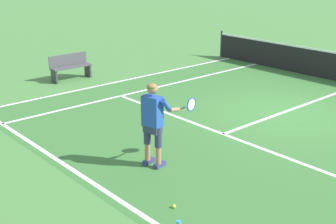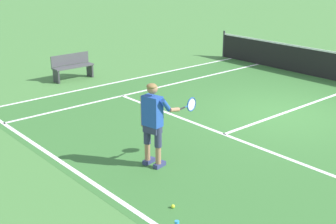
% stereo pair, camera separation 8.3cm
% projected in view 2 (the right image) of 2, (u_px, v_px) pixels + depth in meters
% --- Properties ---
extents(ground_plane, '(80.00, 80.00, 0.00)m').
position_uv_depth(ground_plane, '(283.00, 113.00, 12.26)').
color(ground_plane, '#477F3D').
extents(court_inner_surface, '(10.98, 10.45, 0.00)m').
position_uv_depth(court_inner_surface, '(261.00, 121.00, 11.69)').
color(court_inner_surface, '#387033').
rests_on(court_inner_surface, ground).
extents(line_baseline, '(10.98, 0.10, 0.01)m').
position_uv_depth(line_baseline, '(91.00, 181.00, 8.59)').
color(line_baseline, white).
rests_on(line_baseline, ground).
extents(line_service, '(8.23, 0.10, 0.01)m').
position_uv_depth(line_service, '(224.00, 134.00, 10.84)').
color(line_service, white).
rests_on(line_service, ground).
extents(line_centre_service, '(0.10, 6.40, 0.01)m').
position_uv_depth(line_centre_service, '(302.00, 106.00, 12.81)').
color(line_centre_service, white).
rests_on(line_centre_service, ground).
extents(line_singles_left, '(0.10, 10.05, 0.01)m').
position_uv_depth(line_singles_left, '(158.00, 87.00, 14.64)').
color(line_singles_left, white).
rests_on(line_singles_left, ground).
extents(line_doubles_left, '(0.10, 10.05, 0.01)m').
position_uv_depth(line_doubles_left, '(132.00, 79.00, 15.62)').
color(line_doubles_left, white).
rests_on(line_doubles_left, ground).
extents(tennis_player, '(0.59, 1.19, 1.71)m').
position_uv_depth(tennis_player, '(154.00, 119.00, 8.94)').
color(tennis_player, navy).
rests_on(tennis_player, ground).
extents(tennis_ball_near_feet, '(0.07, 0.07, 0.07)m').
position_uv_depth(tennis_ball_near_feet, '(173.00, 206.00, 7.69)').
color(tennis_ball_near_feet, '#CCE02D').
rests_on(tennis_ball_near_feet, ground).
extents(courtside_bench, '(0.40, 1.40, 0.85)m').
position_uv_depth(courtside_bench, '(72.00, 66.00, 15.48)').
color(courtside_bench, '#47474C').
rests_on(courtside_bench, ground).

